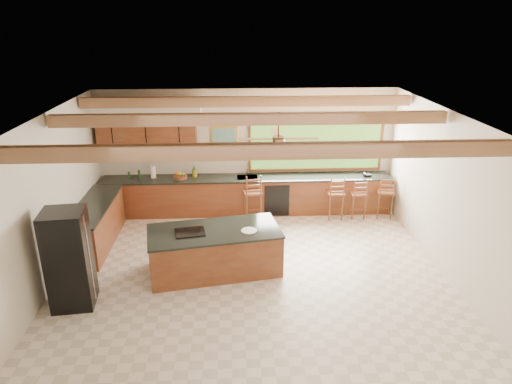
{
  "coord_description": "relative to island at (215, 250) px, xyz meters",
  "views": [
    {
      "loc": [
        -0.32,
        -7.56,
        4.56
      ],
      "look_at": [
        0.1,
        0.8,
        1.34
      ],
      "focal_mm": 32.0,
      "sensor_mm": 36.0,
      "label": 1
    }
  ],
  "objects": [
    {
      "name": "bar_stool_d",
      "position": [
        4.01,
        2.26,
        0.22
      ],
      "size": [
        0.46,
        0.46,
        1.1
      ],
      "rotation": [
        0.0,
        0.0,
        -0.19
      ],
      "color": "brown",
      "rests_on": "ground"
    },
    {
      "name": "refrigerator",
      "position": [
        -2.34,
        -0.97,
        0.42
      ],
      "size": [
        0.73,
        0.71,
        1.7
      ],
      "rotation": [
        0.0,
        0.0,
        0.1
      ],
      "color": "black",
      "rests_on": "ground"
    },
    {
      "name": "room_shell",
      "position": [
        0.54,
        0.52,
        1.79
      ],
      "size": [
        7.27,
        6.54,
        3.02
      ],
      "color": "beige",
      "rests_on": "ground"
    },
    {
      "name": "bar_stool_c",
      "position": [
        3.35,
        2.26,
        0.18
      ],
      "size": [
        0.38,
        0.38,
        1.03
      ],
      "rotation": [
        0.0,
        0.0,
        0.03
      ],
      "color": "brown",
      "rests_on": "ground"
    },
    {
      "name": "bar_stool_b",
      "position": [
        2.8,
        2.26,
        0.21
      ],
      "size": [
        0.39,
        0.39,
        1.08
      ],
      "rotation": [
        0.0,
        0.0,
        -0.0
      ],
      "color": "brown",
      "rests_on": "ground"
    },
    {
      "name": "island",
      "position": [
        0.0,
        0.0,
        0.0
      ],
      "size": [
        2.61,
        1.55,
        0.87
      ],
      "rotation": [
        0.0,
        0.0,
        0.17
      ],
      "color": "brown",
      "rests_on": "ground"
    },
    {
      "name": "ground",
      "position": [
        0.71,
        -0.13,
        -0.43
      ],
      "size": [
        7.2,
        7.2,
        0.0
      ],
      "primitive_type": "plane",
      "color": "beige",
      "rests_on": "ground"
    },
    {
      "name": "bar_stool_a",
      "position": [
        0.81,
        2.26,
        0.27
      ],
      "size": [
        0.48,
        0.48,
        1.17
      ],
      "rotation": [
        0.0,
        0.0,
        0.15
      ],
      "color": "brown",
      "rests_on": "ground"
    },
    {
      "name": "counter_run",
      "position": [
        -0.11,
        2.39,
        0.04
      ],
      "size": [
        7.12,
        3.1,
        1.23
      ],
      "color": "brown",
      "rests_on": "ground"
    }
  ]
}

